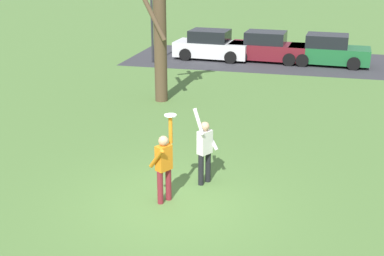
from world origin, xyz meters
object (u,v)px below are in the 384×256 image
at_px(lamppost_by_lot, 152,14).
at_px(parked_car_green, 328,51).
at_px(person_defender, 205,147).
at_px(person_catcher, 164,163).
at_px(parked_car_white, 212,46).
at_px(parked_car_maroon, 267,48).
at_px(frisbee_disc, 170,115).
at_px(bare_tree_tall, 160,25).

bearing_deg(lamppost_by_lot, parked_car_green, 10.22).
bearing_deg(person_defender, person_catcher, -0.00).
distance_m(parked_car_white, parked_car_maroon, 3.06).
distance_m(frisbee_disc, parked_car_green, 16.73).
height_order(person_catcher, lamppost_by_lot, lamppost_by_lot).
bearing_deg(person_catcher, lamppost_by_lot, 50.24).
height_order(person_defender, parked_car_white, person_defender).
height_order(person_defender, bare_tree_tall, bare_tree_tall).
bearing_deg(parked_car_green, person_catcher, -99.89).
distance_m(person_defender, parked_car_green, 15.59).
bearing_deg(lamppost_by_lot, frisbee_disc, -70.18).
height_order(frisbee_disc, parked_car_maroon, frisbee_disc).
bearing_deg(frisbee_disc, bare_tree_tall, 108.92).
height_order(parked_car_white, parked_car_green, same).
xyz_separation_m(frisbee_disc, parked_car_maroon, (0.68, 16.42, -1.37)).
bearing_deg(person_defender, lamppost_by_lot, -125.69).
bearing_deg(parked_car_green, parked_car_maroon, -179.91).
bearing_deg(parked_car_white, person_catcher, -78.34).
bearing_deg(lamppost_by_lot, bare_tree_tall, -69.15).
distance_m(parked_car_green, bare_tree_tall, 10.93).
distance_m(parked_car_maroon, lamppost_by_lot, 6.49).
bearing_deg(frisbee_disc, parked_car_maroon, 87.62).
height_order(parked_car_green, bare_tree_tall, bare_tree_tall).
height_order(bare_tree_tall, lamppost_by_lot, bare_tree_tall).
xyz_separation_m(person_defender, bare_tree_tall, (-3.25, 6.78, 2.02)).
bearing_deg(parked_car_green, bare_tree_tall, -123.94).
bearing_deg(lamppost_by_lot, parked_car_maroon, 17.38).
distance_m(person_defender, parked_car_maroon, 15.45).
bearing_deg(parked_car_maroon, bare_tree_tall, -107.27).
xyz_separation_m(person_defender, parked_car_white, (-2.97, 15.29, -0.25)).
xyz_separation_m(parked_car_white, parked_car_maroon, (3.06, 0.16, 0.00)).
xyz_separation_m(person_defender, parked_car_maroon, (0.09, 15.45, -0.25)).
xyz_separation_m(person_catcher, bare_tree_tall, (-2.54, 7.95, 2.02)).
height_order(person_catcher, parked_car_white, person_catcher).
xyz_separation_m(parked_car_white, parked_car_green, (6.27, -0.05, 0.00)).
bearing_deg(bare_tree_tall, parked_car_white, 88.10).
xyz_separation_m(person_catcher, lamppost_by_lot, (-5.14, 14.76, 1.60)).
relative_size(person_defender, bare_tree_tall, 0.35).
distance_m(person_catcher, parked_car_green, 16.89).
bearing_deg(parked_car_white, bare_tree_tall, -88.06).
bearing_deg(person_catcher, frisbee_disc, 0.00).
distance_m(person_catcher, parked_car_white, 16.62).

